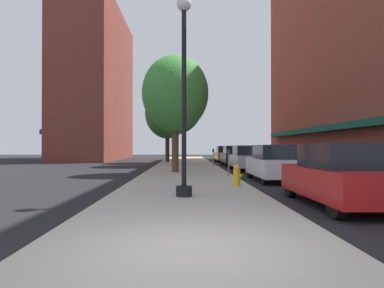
% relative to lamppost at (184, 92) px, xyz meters
% --- Properties ---
extents(ground_plane, '(90.00, 90.00, 0.00)m').
position_rel_lamppost_xyz_m(ground_plane, '(4.10, 12.95, -3.20)').
color(ground_plane, black).
extents(sidewalk_slab, '(4.80, 50.00, 0.12)m').
position_rel_lamppost_xyz_m(sidewalk_slab, '(0.10, 13.95, -3.14)').
color(sidewalk_slab, '#A8A399').
rests_on(sidewalk_slab, ground).
extents(building_right_brick, '(6.80, 40.00, 23.01)m').
position_rel_lamppost_xyz_m(building_right_brick, '(15.09, 16.95, 8.28)').
color(building_right_brick, brown).
rests_on(building_right_brick, ground).
extents(building_far_background, '(6.80, 18.00, 18.29)m').
position_rel_lamppost_xyz_m(building_far_background, '(-10.91, 31.95, 5.92)').
color(building_far_background, brown).
rests_on(building_far_background, ground).
extents(lamppost, '(0.48, 0.48, 5.90)m').
position_rel_lamppost_xyz_m(lamppost, '(0.00, 0.00, 0.00)').
color(lamppost, black).
rests_on(lamppost, sidewalk_slab).
extents(fire_hydrant, '(0.33, 0.26, 0.79)m').
position_rel_lamppost_xyz_m(fire_hydrant, '(1.95, 2.50, -2.68)').
color(fire_hydrant, gold).
rests_on(fire_hydrant, sidewalk_slab).
extents(parking_meter_near, '(0.14, 0.09, 1.31)m').
position_rel_lamppost_xyz_m(parking_meter_near, '(2.15, 15.36, -2.25)').
color(parking_meter_near, slate).
rests_on(parking_meter_near, sidewalk_slab).
extents(parking_meter_far, '(0.14, 0.09, 1.31)m').
position_rel_lamppost_xyz_m(parking_meter_far, '(2.15, 6.44, -2.25)').
color(parking_meter_far, slate).
rests_on(parking_meter_far, sidewalk_slab).
extents(tree_near, '(4.32, 4.32, 7.23)m').
position_rel_lamppost_xyz_m(tree_near, '(-1.69, 22.72, 1.64)').
color(tree_near, '#422D1E').
rests_on(tree_near, sidewalk_slab).
extents(tree_mid, '(3.86, 3.86, 6.79)m').
position_rel_lamppost_xyz_m(tree_mid, '(-0.54, 9.62, 1.47)').
color(tree_mid, '#4C3823').
rests_on(tree_mid, sidewalk_slab).
extents(tree_far, '(4.68, 4.68, 7.87)m').
position_rel_lamppost_xyz_m(tree_far, '(-0.76, 17.99, 2.08)').
color(tree_far, '#4C3823').
rests_on(tree_far, sidewalk_slab).
extents(car_red, '(1.80, 4.30, 1.66)m').
position_rel_lamppost_xyz_m(car_red, '(4.10, -1.09, -2.39)').
color(car_red, black).
rests_on(car_red, ground).
extents(car_white, '(1.80, 4.30, 1.66)m').
position_rel_lamppost_xyz_m(car_white, '(4.10, 5.45, -2.39)').
color(car_white, black).
rests_on(car_white, ground).
extents(car_silver, '(1.80, 4.30, 1.66)m').
position_rel_lamppost_xyz_m(car_silver, '(4.10, 12.36, -2.39)').
color(car_silver, black).
rests_on(car_silver, ground).
extents(car_black, '(1.80, 4.30, 1.66)m').
position_rel_lamppost_xyz_m(car_black, '(4.10, 18.09, -2.39)').
color(car_black, black).
rests_on(car_black, ground).
extents(car_yellow, '(1.80, 4.30, 1.66)m').
position_rel_lamppost_xyz_m(car_yellow, '(4.10, 24.53, -2.39)').
color(car_yellow, black).
rests_on(car_yellow, ground).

